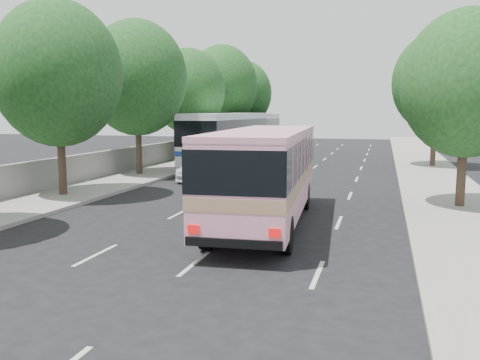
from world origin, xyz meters
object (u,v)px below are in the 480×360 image
(white_pickup, at_px, (202,167))
(tour_coach_front, at_px, (228,134))
(tour_coach_rear, at_px, (256,130))
(pink_taxi, at_px, (256,183))
(pink_bus, at_px, (266,166))

(white_pickup, relative_size, tour_coach_front, 0.39)
(tour_coach_front, relative_size, tour_coach_rear, 1.05)
(pink_taxi, xyz_separation_m, tour_coach_rear, (-6.61, 26.25, 1.35))
(pink_taxi, height_order, tour_coach_front, tour_coach_front)
(pink_bus, bearing_deg, white_pickup, 116.31)
(white_pickup, bearing_deg, pink_taxi, -58.21)
(white_pickup, distance_m, tour_coach_front, 7.31)
(tour_coach_front, xyz_separation_m, tour_coach_rear, (-1.18, 12.95, -0.11))
(tour_coach_rear, bearing_deg, white_pickup, -86.63)
(pink_bus, height_order, tour_coach_rear, tour_coach_rear)
(pink_taxi, relative_size, white_pickup, 0.96)
(pink_taxi, distance_m, tour_coach_rear, 27.11)
(pink_taxi, bearing_deg, white_pickup, 121.56)
(pink_bus, height_order, white_pickup, pink_bus)
(pink_taxi, distance_m, white_pickup, 7.84)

